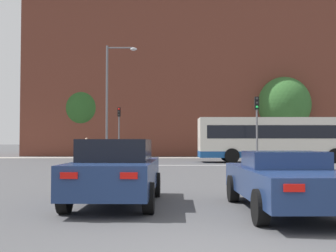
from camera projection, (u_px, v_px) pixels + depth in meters
The scene contains 14 objects.
stop_line_strip at pixel (178, 165), 25.73m from camera, with size 7.39×0.30×0.01m, color silver.
far_pavement at pixel (174, 158), 37.80m from camera, with size 68.21×2.50×0.01m, color #A09B91.
brick_civic_building at pixel (187, 73), 49.00m from camera, with size 34.46×15.77×25.14m.
car_saloon_left at pixel (114, 171), 9.79m from camera, with size 2.00×4.34×1.51m.
car_roadster_right at pixel (284, 180), 8.77m from camera, with size 1.99×4.75×1.25m.
bus_crossing_lead at pixel (276, 139), 29.67m from camera, with size 11.25×2.72×3.11m.
traffic_light_near_right at pixel (255, 119), 26.34m from camera, with size 0.26×0.31×4.27m.
traffic_light_far_left at pixel (117, 124), 37.02m from camera, with size 0.26×0.31×4.47m.
street_lamp_junction at pixel (110, 92), 30.50m from camera, with size 2.26×0.36×8.44m.
pedestrian_waiting at pixel (285, 146), 38.17m from camera, with size 0.37×0.46×1.83m.
pedestrian_walking_east at pixel (130, 148), 37.16m from camera, with size 0.44×0.44×1.57m.
pedestrian_walking_west at pixel (84, 146), 38.65m from camera, with size 0.46×0.37×1.79m.
tree_by_building at pixel (282, 105), 41.42m from camera, with size 5.21×5.21×7.82m.
tree_kerbside at pixel (83, 109), 43.09m from camera, with size 4.80×4.80×7.30m.
Camera 1 is at (-0.74, -5.30, 1.46)m, focal length 45.00 mm.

